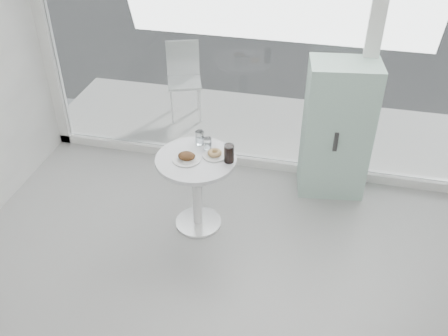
% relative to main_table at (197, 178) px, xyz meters
% --- Properties ---
extents(room_shell, '(6.00, 6.00, 6.00)m').
position_rel_main_table_xyz_m(room_shell, '(0.50, -2.46, 1.36)').
color(room_shell, white).
rests_on(room_shell, ground).
extents(storefront, '(5.00, 0.14, 3.00)m').
position_rel_main_table_xyz_m(storefront, '(0.57, 1.10, 1.16)').
color(storefront, white).
rests_on(storefront, ground).
extents(main_table, '(0.72, 0.72, 0.77)m').
position_rel_main_table_xyz_m(main_table, '(0.00, 0.00, 0.00)').
color(main_table, white).
rests_on(main_table, ground).
extents(patio_deck, '(5.60, 1.60, 0.05)m').
position_rel_main_table_xyz_m(patio_deck, '(0.50, 1.90, -0.53)').
color(patio_deck, white).
rests_on(patio_deck, ground).
extents(mint_cabinet, '(0.70, 0.52, 1.41)m').
position_rel_main_table_xyz_m(mint_cabinet, '(1.19, 0.87, 0.15)').
color(mint_cabinet, '#9AC4B2').
rests_on(mint_cabinet, ground).
extents(patio_chair, '(0.52, 0.52, 0.94)m').
position_rel_main_table_xyz_m(patio_chair, '(-0.71, 1.99, 0.03)').
color(patio_chair, white).
rests_on(patio_chair, patio_deck).
extents(plate_fritter, '(0.25, 0.25, 0.07)m').
position_rel_main_table_xyz_m(plate_fritter, '(-0.07, -0.04, 0.25)').
color(plate_fritter, silver).
rests_on(plate_fritter, main_table).
extents(plate_donut, '(0.22, 0.22, 0.05)m').
position_rel_main_table_xyz_m(plate_donut, '(0.15, 0.07, 0.24)').
color(plate_donut, silver).
rests_on(plate_donut, main_table).
extents(water_tumbler_a, '(0.08, 0.08, 0.13)m').
position_rel_main_table_xyz_m(water_tumbler_a, '(-0.02, 0.23, 0.28)').
color(water_tumbler_a, white).
rests_on(water_tumbler_a, main_table).
extents(water_tumbler_b, '(0.07, 0.07, 0.11)m').
position_rel_main_table_xyz_m(water_tumbler_b, '(0.07, 0.16, 0.27)').
color(water_tumbler_b, white).
rests_on(water_tumbler_b, main_table).
extents(cola_glass, '(0.09, 0.09, 0.17)m').
position_rel_main_table_xyz_m(cola_glass, '(0.30, 0.01, 0.30)').
color(cola_glass, white).
rests_on(cola_glass, main_table).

